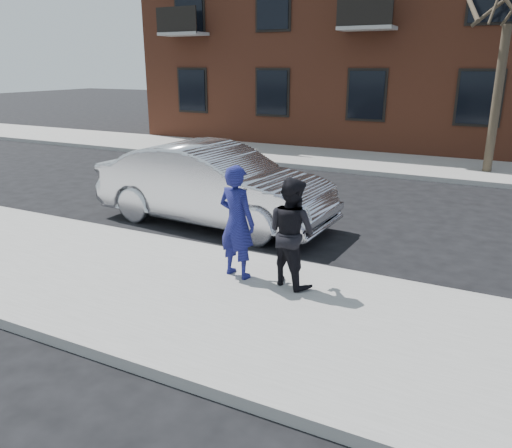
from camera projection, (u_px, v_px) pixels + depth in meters
The scene contains 8 objects.
ground at pixel (137, 280), 7.92m from camera, with size 100.00×100.00×0.00m, color black.
near_sidewalk at pixel (126, 282), 7.68m from camera, with size 50.00×3.50×0.15m, color gray.
near_curb at pixel (191, 246), 9.21m from camera, with size 50.00×0.10×0.15m, color #999691.
far_sidewalk at pixel (347, 160), 17.45m from camera, with size 50.00×3.50×0.15m, color gray.
far_curb at pixel (330, 169), 15.92m from camera, with size 50.00×0.10×0.15m, color #999691.
silver_sedan at pixel (214, 185), 10.51m from camera, with size 1.79×5.14×1.69m, color silver.
man_hoodie at pixel (237, 222), 7.47m from camera, with size 0.70×0.56×1.74m.
man_peacoat at pixel (291, 232), 7.20m from camera, with size 0.95×0.84×1.61m.
Camera 1 is at (4.97, -5.63, 3.27)m, focal length 35.00 mm.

